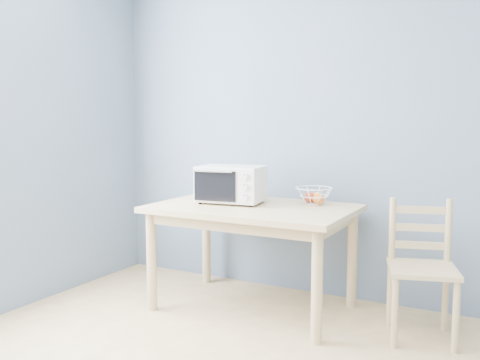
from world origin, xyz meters
The scene contains 5 objects.
room centered at (0.00, 0.00, 1.30)m, with size 4.01×4.51×2.61m.
dining_table centered at (-0.51, 1.70, 0.65)m, with size 1.40×0.90×0.75m.
toaster_oven centered at (-0.72, 1.73, 0.89)m, with size 0.50×0.39×0.27m.
fruit_basket centered at (-0.14, 1.97, 0.81)m, with size 0.27×0.27×0.12m.
dining_chair centered at (0.65, 1.75, 0.42)m, with size 0.50×0.50×0.86m.
Camera 1 is at (1.18, -1.64, 1.36)m, focal length 40.00 mm.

